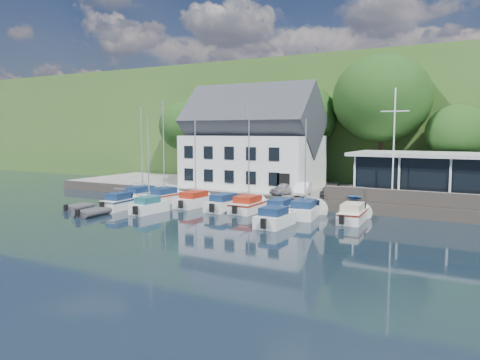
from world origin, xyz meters
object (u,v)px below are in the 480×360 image
(car_silver, at_px, (285,188))
(boat_r1_2, at_px, (195,159))
(dinghy_0, at_px, (78,206))
(boat_r1_6, at_px, (305,164))
(boat_r2_3, at_px, (275,216))
(boat_r1_3, at_px, (225,202))
(boat_r1_7, at_px, (353,212))
(car_dgrey, at_px, (331,190))
(car_blue, at_px, (360,192))
(boat_r1_0, at_px, (142,156))
(boat_r2_1, at_px, (148,163))
(harbor_building, at_px, (252,146))
(boat_r1_1, at_px, (164,157))
(dinghy_1, at_px, (92,211))
(car_white, at_px, (302,189))
(boat_r2_0, at_px, (120,201))
(boat_r1_4, at_px, (249,161))
(club_pavilion, at_px, (429,176))
(boat_r1_5, at_px, (281,207))
(flagpole, at_px, (394,146))

(car_silver, bearing_deg, boat_r1_2, -128.79)
(dinghy_0, bearing_deg, boat_r1_6, 13.41)
(car_silver, relative_size, boat_r2_3, 0.66)
(boat_r1_3, relative_size, boat_r1_7, 0.97)
(car_dgrey, height_order, boat_r2_3, car_dgrey)
(dinghy_0, bearing_deg, car_blue, 23.44)
(boat_r1_0, xyz_separation_m, boat_r2_1, (5.30, -5.28, -0.16))
(harbor_building, height_order, dinghy_0, harbor_building)
(car_blue, distance_m, boat_r1_1, 18.91)
(car_dgrey, bearing_deg, dinghy_1, -148.20)
(car_white, relative_size, boat_r1_3, 0.59)
(car_blue, height_order, boat_r2_0, car_blue)
(boat_r1_2, distance_m, boat_r2_3, 11.98)
(boat_r1_4, xyz_separation_m, dinghy_0, (-13.82, -6.49, -4.10))
(boat_r1_6, bearing_deg, boat_r1_0, 169.42)
(car_blue, height_order, boat_r2_1, boat_r2_1)
(car_silver, bearing_deg, boat_r2_0, -125.15)
(boat_r1_2, height_order, boat_r1_3, boat_r1_2)
(boat_r1_6, bearing_deg, dinghy_1, -161.43)
(boat_r1_7, height_order, boat_r2_3, boat_r2_3)
(car_silver, distance_m, dinghy_1, 17.61)
(club_pavilion, relative_size, boat_r1_5, 2.08)
(club_pavilion, bearing_deg, boat_r1_3, -150.21)
(harbor_building, relative_size, boat_r1_2, 1.64)
(car_dgrey, distance_m, boat_r1_5, 6.45)
(car_blue, xyz_separation_m, boat_r1_5, (-5.08, -5.75, -0.89))
(dinghy_1, bearing_deg, boat_r1_0, 100.70)
(dinghy_0, bearing_deg, car_white, 30.35)
(car_silver, xyz_separation_m, boat_r2_3, (3.49, -9.72, -0.84))
(flagpole, relative_size, boat_r1_6, 1.09)
(boat_r2_3, bearing_deg, dinghy_0, -172.87)
(club_pavilion, distance_m, flagpole, 5.42)
(boat_r1_3, distance_m, boat_r1_4, 4.31)
(car_white, relative_size, car_blue, 1.05)
(boat_r1_0, bearing_deg, boat_r1_4, 3.81)
(car_blue, height_order, dinghy_0, car_blue)
(boat_r1_1, relative_size, boat_r1_6, 1.03)
(harbor_building, distance_m, boat_r1_3, 10.80)
(boat_r1_3, bearing_deg, dinghy_1, -133.62)
(boat_r1_0, height_order, dinghy_0, boat_r1_0)
(car_dgrey, bearing_deg, boat_r1_5, -120.71)
(car_silver, height_order, boat_r1_6, boat_r1_6)
(boat_r2_0, height_order, dinghy_1, boat_r2_0)
(car_white, bearing_deg, boat_r1_0, -174.14)
(boat_r1_3, bearing_deg, boat_r1_6, 5.62)
(car_silver, bearing_deg, boat_r1_6, -36.28)
(boat_r1_5, bearing_deg, boat_r1_6, -0.90)
(car_blue, xyz_separation_m, boat_r1_4, (-8.22, -5.64, 2.83))
(boat_r1_7, bearing_deg, boat_r2_3, -138.50)
(club_pavilion, distance_m, car_blue, 6.25)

